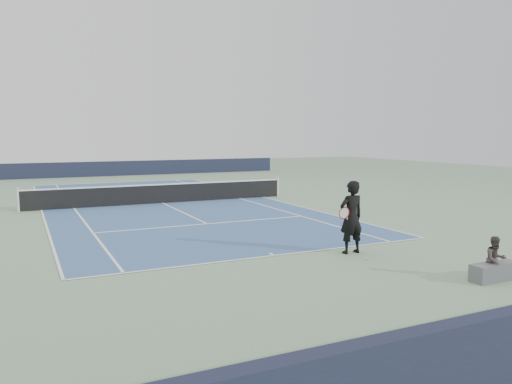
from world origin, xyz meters
name	(u,v)px	position (x,y,z in m)	size (l,w,h in m)	color
ground	(163,203)	(0.00, 0.00, 0.00)	(80.00, 80.00, 0.00)	gray
court_surface	(163,203)	(0.00, 0.00, 0.01)	(10.97, 23.77, 0.01)	#395A88
tennis_net	(162,193)	(0.00, 0.00, 0.50)	(12.90, 0.10, 1.07)	silver
windscreen_far	(105,169)	(0.00, 17.88, 0.60)	(30.00, 0.25, 1.20)	black
tennis_player	(351,217)	(2.11, -12.51, 1.04)	(0.85, 0.57, 2.07)	black
tennis_ball	(367,259)	(2.04, -13.37, 0.03)	(0.07, 0.07, 0.07)	#CDE02D
spectator_bench	(495,265)	(3.52, -16.13, 0.36)	(1.32, 0.71, 1.08)	#58585D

